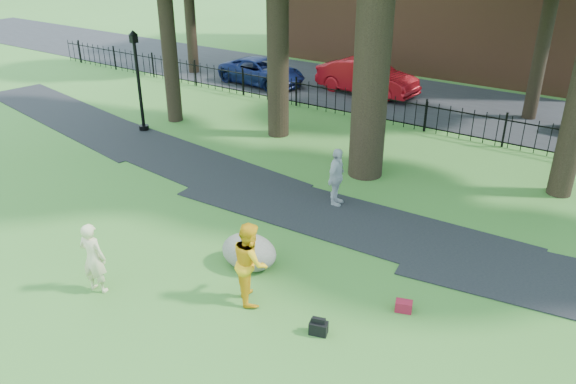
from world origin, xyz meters
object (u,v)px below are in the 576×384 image
Objects in this scene: man at (250,262)px; red_sedan at (367,77)px; boulder at (249,250)px; lamppost at (139,83)px; woman at (93,258)px.

man is 0.38× the size of red_sedan.
man is 1.43m from boulder.
red_sedan reaches higher than boulder.
red_sedan is at bearing -28.05° from man.
lamppost is at bearing 157.65° from red_sedan.
woman is 0.91× the size of man.
man reaches higher than boulder.
woman is 17.71m from red_sedan.
lamppost reaches higher than woman.
red_sedan is (4.81, 9.61, -1.09)m from lamppost.
boulder is 15.51m from red_sedan.
woman is 3.48m from boulder.
man is (3.00, 1.69, 0.09)m from woman.
woman reaches higher than boulder.
man is 16.74m from red_sedan.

